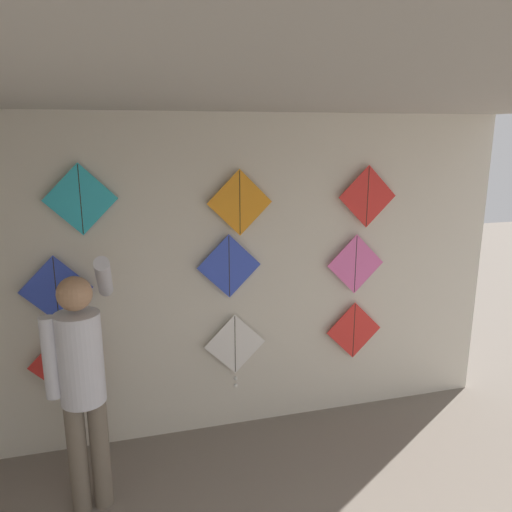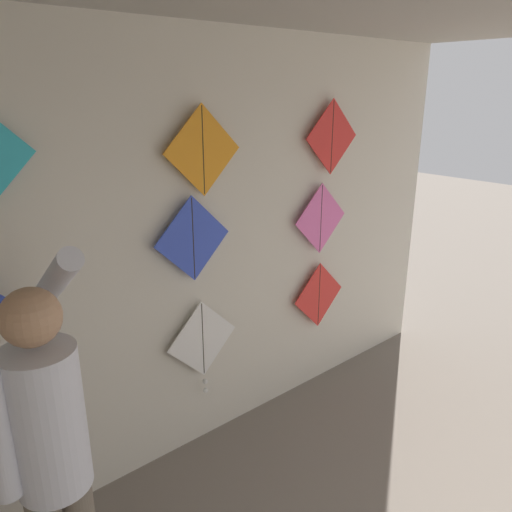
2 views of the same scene
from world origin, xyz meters
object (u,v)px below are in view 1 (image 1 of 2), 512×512
kite_3 (56,290)px  shopkeeper (82,374)px  kite_2 (354,330)px  kite_4 (229,266)px  kite_1 (235,347)px  kite_5 (355,264)px  kite_6 (80,199)px  kite_7 (240,203)px  kite_0 (64,367)px  kite_8 (368,197)px

kite_3 → shopkeeper: bearing=-73.9°
kite_2 → kite_4: (-1.19, 0.00, 0.71)m
kite_1 → kite_4: 0.74m
kite_4 → kite_5: kite_4 is taller
shopkeeper → kite_3: size_ratio=3.34×
shopkeeper → kite_4: bearing=24.6°
kite_2 → kite_6: kite_6 is taller
kite_3 → kite_1: bearing=-0.0°
shopkeeper → kite_7: 1.78m
kite_3 → kite_7: 1.61m
kite_6 → kite_7: bearing=0.0°
shopkeeper → kite_2: (2.38, 0.69, -0.22)m
kite_1 → kite_7: kite_7 is taller
shopkeeper → kite_7: bearing=22.7°
kite_5 → kite_3: bearing=180.0°
shopkeeper → kite_2: bearing=10.6°
kite_0 → kite_7: kite_7 is taller
kite_6 → shopkeeper: bearing=-93.2°
shopkeeper → kite_4: size_ratio=3.34×
kite_6 → kite_7: kite_6 is taller
kite_6 → kite_1: bearing=-0.0°
kite_5 → kite_7: bearing=180.0°
kite_7 → kite_8: 1.16m
kite_2 → shopkeeper: bearing=-163.8°
kite_2 → kite_6: bearing=180.0°
kite_3 → kite_6: kite_6 is taller
kite_2 → kite_7: size_ratio=1.00×
kite_8 → kite_2: bearing=180.0°
kite_4 → kite_8: kite_8 is taller
kite_4 → kite_6: (-1.14, 0.00, 0.61)m
shopkeeper → kite_1: bearing=23.7°
kite_8 → shopkeeper: bearing=-164.3°
kite_6 → kite_0: bearing=-179.8°
shopkeeper → kite_0: bearing=100.3°
kite_0 → kite_8: bearing=0.0°
kite_1 → kite_5: (1.13, 0.00, 0.68)m
kite_4 → kite_2: bearing=0.0°
kite_3 → kite_5: bearing=0.0°
kite_7 → kite_8: kite_8 is taller
kite_2 → kite_3: (-2.57, 0.00, 0.62)m
kite_1 → kite_6: 1.80m
kite_5 → kite_6: 2.42m
kite_6 → kite_8: 2.41m
kite_3 → kite_8: kite_8 is taller
kite_1 → kite_5: bearing=0.0°
kite_0 → kite_1: 1.42m
shopkeeper → kite_1: (1.23, 0.69, -0.25)m
kite_2 → kite_5: kite_5 is taller
kite_1 → kite_5: size_ratio=1.25×
kite_3 → kite_6: bearing=0.0°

